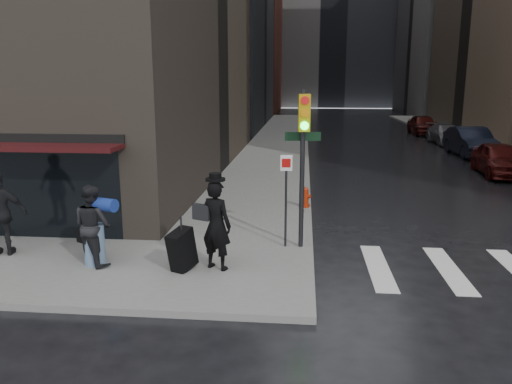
# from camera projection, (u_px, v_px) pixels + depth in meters

# --- Properties ---
(ground) EXTENTS (140.00, 140.00, 0.00)m
(ground) POSITION_uv_depth(u_px,v_px,m) (223.00, 278.00, 11.02)
(ground) COLOR black
(ground) RESTS_ON ground
(sidewalk_left) EXTENTS (4.00, 50.00, 0.15)m
(sidewalk_left) POSITION_uv_depth(u_px,v_px,m) (281.00, 138.00, 37.23)
(sidewalk_left) COLOR slate
(sidewalk_left) RESTS_ON ground
(sidewalk_right) EXTENTS (3.00, 50.00, 0.15)m
(sidewalk_right) POSITION_uv_depth(u_px,v_px,m) (467.00, 140.00, 35.98)
(sidewalk_right) COLOR slate
(sidewalk_right) RESTS_ON ground
(bldg_left_far) EXTENTS (22.00, 20.00, 26.00)m
(bldg_left_far) POSITION_uv_depth(u_px,v_px,m) (201.00, 17.00, 69.63)
(bldg_left_far) COLOR maroon
(bldg_left_far) RESTS_ON ground
(bldg_right_far) EXTENTS (22.00, 20.00, 25.00)m
(bldg_right_far) POSITION_uv_depth(u_px,v_px,m) (501.00, 13.00, 62.23)
(bldg_right_far) COLOR #65625E
(bldg_right_far) RESTS_ON ground
(bldg_distant) EXTENTS (40.00, 12.00, 32.00)m
(bldg_distant) POSITION_uv_depth(u_px,v_px,m) (332.00, 9.00, 82.76)
(bldg_distant) COLOR #65625E
(bldg_distant) RESTS_ON ground
(man_overcoat) EXTENTS (1.48, 0.98, 2.21)m
(man_overcoat) POSITION_uv_depth(u_px,v_px,m) (209.00, 229.00, 10.96)
(man_overcoat) COLOR black
(man_overcoat) RESTS_ON ground
(man_jeans) EXTENTS (1.24, 1.17, 1.86)m
(man_jeans) POSITION_uv_depth(u_px,v_px,m) (93.00, 225.00, 11.25)
(man_jeans) COLOR black
(man_jeans) RESTS_ON ground
(man_greycoat) EXTENTS (1.29, 0.77, 2.05)m
(man_greycoat) POSITION_uv_depth(u_px,v_px,m) (0.00, 214.00, 11.84)
(man_greycoat) COLOR black
(man_greycoat) RESTS_ON ground
(traffic_light) EXTENTS (0.97, 0.49, 3.91)m
(traffic_light) POSITION_uv_depth(u_px,v_px,m) (302.00, 148.00, 12.04)
(traffic_light) COLOR black
(traffic_light) RESTS_ON ground
(fire_hydrant) EXTENTS (0.39, 0.30, 0.68)m
(fire_hydrant) POSITION_uv_depth(u_px,v_px,m) (305.00, 198.00, 16.56)
(fire_hydrant) COLOR #932109
(fire_hydrant) RESTS_ON ground
(parked_car_1) EXTENTS (2.12, 4.57, 1.51)m
(parked_car_1) POSITION_uv_depth(u_px,v_px,m) (499.00, 159.00, 22.81)
(parked_car_1) COLOR #440F0D
(parked_car_1) RESTS_ON ground
(parked_car_2) EXTENTS (1.85, 5.10, 1.67)m
(parked_car_2) POSITION_uv_depth(u_px,v_px,m) (471.00, 142.00, 28.58)
(parked_car_2) COLOR black
(parked_car_2) RESTS_ON ground
(parked_car_3) EXTENTS (2.05, 4.64, 1.32)m
(parked_car_3) POSITION_uv_depth(u_px,v_px,m) (446.00, 134.00, 34.44)
(parked_car_3) COLOR #535358
(parked_car_3) RESTS_ON ground
(parked_car_4) EXTENTS (1.91, 4.66, 1.58)m
(parked_car_4) POSITION_uv_depth(u_px,v_px,m) (423.00, 125.00, 40.27)
(parked_car_4) COLOR #41100D
(parked_car_4) RESTS_ON ground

